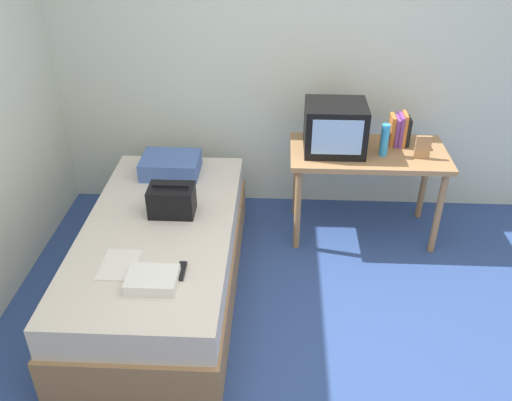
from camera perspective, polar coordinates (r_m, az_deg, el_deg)
ground_plane at (r=3.32m, az=4.56°, el=-17.77°), size 8.00×8.00×0.00m
wall_back at (r=4.33m, az=4.76°, el=15.32°), size 5.20×0.10×2.60m
bed at (r=3.73m, az=-9.92°, el=-5.99°), size 1.00×2.00×0.53m
desk at (r=4.15m, az=11.67°, el=4.04°), size 1.16×0.60×0.72m
tv at (r=4.00m, az=8.34°, el=7.62°), size 0.44×0.39×0.36m
water_bottle at (r=4.02m, az=13.41°, el=6.22°), size 0.06×0.06×0.24m
book_row at (r=4.22m, az=14.89°, el=7.20°), size 0.15×0.17×0.25m
picture_frame at (r=4.06m, az=17.19°, el=5.39°), size 0.11×0.02×0.17m
pillow at (r=4.14m, az=-8.99°, el=3.71°), size 0.43×0.34×0.13m
handbag at (r=3.63m, az=-8.87°, el=0.03°), size 0.30×0.20×0.23m
magazine at (r=3.28m, az=-14.23°, el=-6.58°), size 0.21×0.29×0.01m
remote_dark at (r=3.15m, az=-7.89°, el=-7.38°), size 0.04×0.16×0.02m
folded_towel at (r=3.09m, az=-10.88°, el=-8.21°), size 0.28×0.22×0.07m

